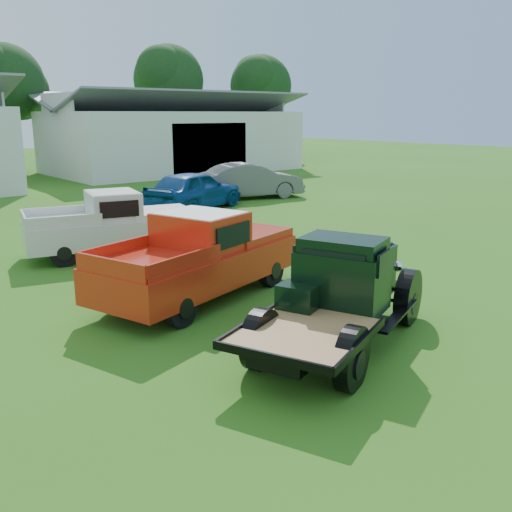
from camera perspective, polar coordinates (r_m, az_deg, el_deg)
ground at (r=11.00m, az=3.18°, el=-6.66°), size 120.00×120.00×0.00m
shed_right at (r=40.45m, az=-8.28°, el=12.11°), size 16.80×9.20×5.20m
tree_c at (r=42.29m, az=-23.62°, el=13.77°), size 5.40×5.40×9.00m
tree_d at (r=48.50m, az=-8.66°, el=15.24°), size 6.00×6.00×10.00m
tree_e at (r=51.51m, az=0.47°, el=15.04°), size 5.70×5.70×9.50m
vintage_flatbed at (r=9.76m, az=8.35°, el=-3.66°), size 5.11×3.49×1.88m
red_pickup at (r=12.20m, az=-5.81°, el=0.03°), size 5.52×3.39×1.89m
white_pickup at (r=16.48m, az=-14.31°, el=3.11°), size 5.09×2.95×1.76m
misc_car_blue at (r=23.74m, az=-6.22°, el=6.57°), size 5.18×3.42×1.64m
misc_car_grey at (r=26.97m, az=-0.59°, el=7.54°), size 5.24×3.13×1.63m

